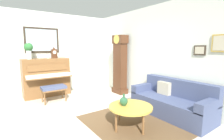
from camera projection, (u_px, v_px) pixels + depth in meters
The scene contains 13 objects.
ground_plane at pixel (76, 119), 3.80m from camera, with size 6.40×6.00×0.10m, color beige.
wall_left at pixel (45, 53), 5.69m from camera, with size 0.13×4.90×2.80m.
wall_back at pixel (149, 54), 4.95m from camera, with size 5.30×0.13×2.80m.
area_rug at pixel (129, 125), 3.41m from camera, with size 2.10×1.50×0.01m, color brown.
piano at pixel (46, 77), 5.45m from camera, with size 0.87×1.44×1.25m.
piano_bench at pixel (54, 88), 4.82m from camera, with size 0.42×0.70×0.48m.
grandfather_clock at pixel (120, 66), 5.68m from camera, with size 0.52×0.34×2.03m.
couch at pixel (172, 102), 3.93m from camera, with size 1.90×0.80×0.84m.
coffee_table at pixel (130, 107), 3.28m from camera, with size 0.88×0.88×0.45m.
mantel_clock at pixel (54, 53), 5.50m from camera, with size 0.13×0.18×0.38m.
flower_vase at pixel (29, 49), 5.05m from camera, with size 0.26×0.26×0.58m.
teacup at pixel (48, 58), 5.39m from camera, with size 0.12×0.12×0.06m.
green_jug at pixel (124, 101), 3.29m from camera, with size 0.17×0.17×0.24m.
Camera 1 is at (3.42, -1.39, 1.62)m, focal length 26.16 mm.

